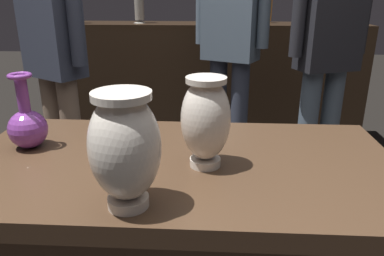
{
  "coord_description": "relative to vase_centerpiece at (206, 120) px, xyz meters",
  "views": [
    {
      "loc": [
        0.09,
        -0.94,
        1.24
      ],
      "look_at": [
        0.04,
        -0.01,
        0.9
      ],
      "focal_mm": 35.2,
      "sensor_mm": 36.0,
      "label": 1
    }
  ],
  "objects": [
    {
      "name": "back_display_shelf",
      "position": [
        -0.07,
        2.23,
        -0.43
      ],
      "size": [
        2.6,
        0.4,
        0.99
      ],
      "color": "black",
      "rests_on": "ground_plane"
    },
    {
      "name": "vase_centerpiece",
      "position": [
        0.0,
        0.0,
        0.0
      ],
      "size": [
        0.13,
        0.13,
        0.24
      ],
      "color": "silver",
      "rests_on": "display_plinth"
    },
    {
      "name": "vase_tall_behind",
      "position": [
        -0.16,
        -0.21,
        0.01
      ],
      "size": [
        0.15,
        0.15,
        0.26
      ],
      "color": "silver",
      "rests_on": "display_plinth"
    },
    {
      "name": "vase_left_accent",
      "position": [
        -0.52,
        0.09,
        -0.06
      ],
      "size": [
        0.11,
        0.11,
        0.22
      ],
      "color": "#7A388E",
      "rests_on": "display_plinth"
    },
    {
      "name": "shelf_vase_far_left",
      "position": [
        -1.11,
        2.16,
        0.21
      ],
      "size": [
        0.1,
        0.1,
        0.3
      ],
      "color": "#E55B1E",
      "rests_on": "back_display_shelf"
    },
    {
      "name": "shelf_vase_left",
      "position": [
        -0.59,
        2.22,
        0.21
      ],
      "size": [
        0.1,
        0.1,
        0.32
      ],
      "color": "gray",
      "rests_on": "back_display_shelf"
    },
    {
      "name": "shelf_vase_far_right",
      "position": [
        0.97,
        2.23,
        0.12
      ],
      "size": [
        0.09,
        0.09,
        0.19
      ],
      "color": "gray",
      "rests_on": "back_display_shelf"
    },
    {
      "name": "shelf_vase_right",
      "position": [
        0.45,
        2.3,
        0.15
      ],
      "size": [
        0.06,
        0.06,
        0.18
      ],
      "color": "orange",
      "rests_on": "back_display_shelf"
    },
    {
      "name": "visitor_center_back",
      "position": [
        0.11,
        1.4,
        0.08
      ],
      "size": [
        0.43,
        0.3,
        1.7
      ],
      "rotation": [
        0.0,
        0.0,
        2.69
      ],
      "color": "#333847",
      "rests_on": "ground_plane"
    },
    {
      "name": "visitor_near_right",
      "position": [
        0.63,
        1.2,
        0.06
      ],
      "size": [
        0.45,
        0.28,
        1.67
      ],
      "rotation": [
        0.0,
        0.0,
        3.49
      ],
      "color": "slate",
      "rests_on": "ground_plane"
    },
    {
      "name": "visitor_near_left",
      "position": [
        -0.83,
        1.06,
        0.03
      ],
      "size": [
        0.41,
        0.32,
        1.62
      ],
      "rotation": [
        0.0,
        0.0,
        2.59
      ],
      "color": "#846B56",
      "rests_on": "ground_plane"
    }
  ]
}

